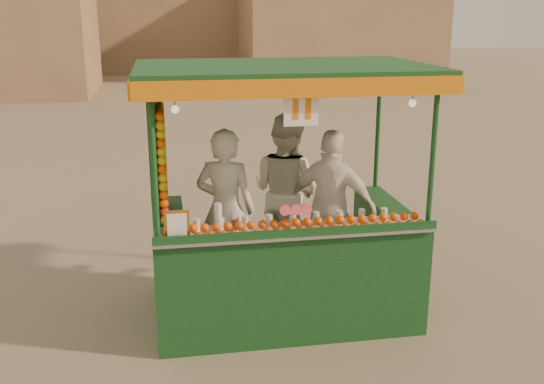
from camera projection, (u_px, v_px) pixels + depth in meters
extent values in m
plane|color=#766954|center=(303.00, 317.00, 6.63)|extent=(90.00, 90.00, 0.00)
cube|color=#997657|center=(337.00, 24.00, 29.77)|extent=(9.00, 6.00, 5.00)
cube|color=#997657|center=(147.00, 3.00, 33.67)|extent=(14.00, 7.00, 7.00)
cube|color=#0E3518|center=(282.00, 296.00, 6.77)|extent=(2.66, 1.63, 0.31)
cylinder|color=black|center=(197.00, 300.00, 6.60)|extent=(0.37, 0.10, 0.37)
cylinder|color=black|center=(363.00, 287.00, 6.91)|extent=(0.37, 0.10, 0.37)
cube|color=#0E3518|center=(295.00, 273.00, 5.98)|extent=(2.66, 0.31, 0.82)
cube|color=#0E3518|center=(170.00, 251.00, 6.51)|extent=(0.31, 1.33, 0.82)
cube|color=#0E3518|center=(384.00, 238.00, 6.90)|extent=(0.31, 1.33, 0.82)
cube|color=#B2B2B7|center=(295.00, 230.00, 5.89)|extent=(2.66, 0.47, 0.03)
cylinder|color=#0E3518|center=(154.00, 168.00, 5.36)|extent=(0.05, 0.05, 1.43)
cylinder|color=#0E3518|center=(433.00, 156.00, 5.78)|extent=(0.05, 0.05, 1.43)
cylinder|color=#0E3518|center=(155.00, 134.00, 6.80)|extent=(0.05, 0.05, 1.43)
cylinder|color=#0E3518|center=(378.00, 127.00, 7.23)|extent=(0.05, 0.05, 1.43)
cube|color=#0E3518|center=(283.00, 69.00, 6.08)|extent=(2.86, 1.84, 0.08)
cube|color=orange|center=(303.00, 88.00, 5.23)|extent=(2.86, 0.04, 0.16)
cube|color=orange|center=(267.00, 69.00, 6.97)|extent=(2.86, 0.04, 0.16)
cube|color=orange|center=(134.00, 80.00, 5.86)|extent=(0.04, 1.84, 0.16)
cube|color=orange|center=(420.00, 74.00, 6.34)|extent=(0.04, 1.84, 0.16)
cylinder|color=#FF4D60|center=(296.00, 210.00, 5.69)|extent=(0.10, 0.03, 0.10)
cube|color=#B47821|center=(177.00, 226.00, 5.54)|extent=(0.22, 0.02, 0.29)
cube|color=white|center=(301.00, 108.00, 5.36)|extent=(0.31, 0.02, 0.31)
sphere|color=#FFE5B2|center=(175.00, 109.00, 5.32)|extent=(0.07, 0.07, 0.07)
sphere|color=#FFE5B2|center=(412.00, 103.00, 5.67)|extent=(0.07, 0.07, 0.07)
imported|color=silver|center=(226.00, 210.00, 6.43)|extent=(0.73, 0.61, 1.71)
imported|color=silver|center=(286.00, 191.00, 6.99)|extent=(1.07, 1.08, 1.76)
imported|color=white|center=(332.00, 206.00, 6.63)|extent=(1.03, 0.86, 1.65)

